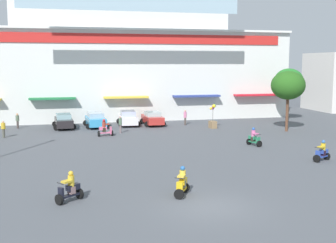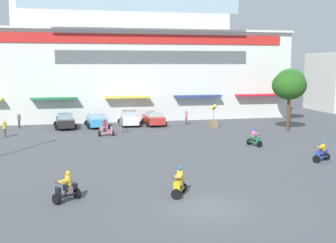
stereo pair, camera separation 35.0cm
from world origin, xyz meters
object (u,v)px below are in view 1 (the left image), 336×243
at_px(parked_car_0, 64,121).
at_px(pedestrian_1, 17,120).
at_px(pedestrian_2, 120,123).
at_px(parked_car_1, 96,120).
at_px(scooter_rider_3, 254,138).
at_px(plaza_tree_1, 288,86).
at_px(scooter_rider_4, 105,129).
at_px(parked_car_3, 153,118).
at_px(scooter_rider_1, 182,184).
at_px(balloon_vendor_cart, 213,119).
at_px(scooter_rider_2, 70,189).
at_px(pedestrian_3, 185,116).
at_px(parked_car_2, 128,118).
at_px(pedestrian_0, 3,128).
at_px(scooter_rider_0, 322,152).
at_px(plaza_tree_3, 289,81).

height_order(parked_car_0, pedestrian_1, pedestrian_1).
bearing_deg(pedestrian_2, pedestrian_1, 151.90).
bearing_deg(parked_car_1, scooter_rider_3, -47.76).
relative_size(plaza_tree_1, scooter_rider_4, 3.75).
bearing_deg(plaza_tree_1, parked_car_3, 149.61).
height_order(parked_car_1, pedestrian_2, pedestrian_2).
distance_m(scooter_rider_1, balloon_vendor_cart, 23.15).
bearing_deg(parked_car_1, scooter_rider_2, -96.19).
height_order(scooter_rider_1, scooter_rider_2, scooter_rider_1).
bearing_deg(scooter_rider_1, scooter_rider_2, 176.92).
xyz_separation_m(parked_car_1, balloon_vendor_cart, (11.91, -3.46, 0.13)).
distance_m(pedestrian_1, pedestrian_3, 17.74).
distance_m(plaza_tree_1, scooter_rider_1, 23.85).
bearing_deg(parked_car_0, parked_car_2, 5.32).
bearing_deg(scooter_rider_3, pedestrian_3, 100.55).
bearing_deg(pedestrian_2, parked_car_1, 115.12).
bearing_deg(plaza_tree_1, parked_car_0, 162.12).
height_order(plaza_tree_1, pedestrian_1, plaza_tree_1).
distance_m(scooter_rider_3, pedestrian_0, 22.40).
distance_m(plaza_tree_1, scooter_rider_0, 13.62).
height_order(scooter_rider_1, scooter_rider_3, scooter_rider_1).
height_order(pedestrian_2, balloon_vendor_cart, balloon_vendor_cart).
bearing_deg(scooter_rider_1, scooter_rider_3, 51.44).
height_order(parked_car_0, balloon_vendor_cart, balloon_vendor_cart).
bearing_deg(parked_car_2, scooter_rider_1, -91.32).
bearing_deg(scooter_rider_3, balloon_vendor_cart, 91.07).
bearing_deg(parked_car_3, balloon_vendor_cart, -31.80).
distance_m(scooter_rider_1, pedestrian_1, 27.90).
bearing_deg(parked_car_0, scooter_rider_2, -88.53).
distance_m(parked_car_3, scooter_rider_0, 21.23).
bearing_deg(pedestrian_0, parked_car_0, 40.98).
relative_size(plaza_tree_1, pedestrian_0, 3.83).
relative_size(parked_car_0, balloon_vendor_cart, 1.77).
xyz_separation_m(scooter_rider_0, balloon_vendor_cart, (-2.48, 16.02, 0.31)).
bearing_deg(scooter_rider_3, scooter_rider_1, -128.56).
bearing_deg(parked_car_1, plaza_tree_3, -0.88).
height_order(parked_car_2, pedestrian_0, parked_car_2).
bearing_deg(balloon_vendor_cart, plaza_tree_3, 16.92).
bearing_deg(scooter_rider_0, parked_car_1, 126.47).
relative_size(pedestrian_0, pedestrian_2, 0.94).
relative_size(scooter_rider_4, pedestrian_2, 0.96).
xyz_separation_m(parked_car_2, pedestrian_0, (-12.09, -5.21, 0.08)).
bearing_deg(scooter_rider_3, scooter_rider_2, -142.85).
relative_size(parked_car_3, pedestrian_3, 2.51).
relative_size(parked_car_2, scooter_rider_1, 2.88).
bearing_deg(balloon_vendor_cart, pedestrian_0, -176.65).
bearing_deg(balloon_vendor_cart, pedestrian_1, 167.72).
relative_size(scooter_rider_2, pedestrian_1, 0.96).
bearing_deg(parked_car_1, pedestrian_0, -151.44).
bearing_deg(pedestrian_1, scooter_rider_3, -35.27).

